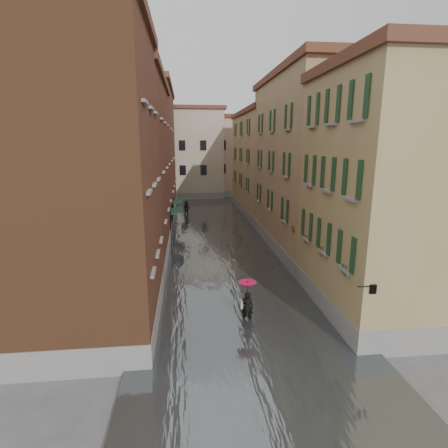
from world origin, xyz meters
TOP-DOWN VIEW (x-y plane):
  - ground at (0.00, 0.00)m, footprint 120.00×120.00m
  - floodwater at (0.00, 13.00)m, footprint 10.00×60.00m
  - building_left_near at (-7.00, -2.00)m, footprint 6.00×8.00m
  - building_left_mid at (-7.00, 9.00)m, footprint 6.00×14.00m
  - building_left_far at (-7.00, 24.00)m, footprint 6.00×16.00m
  - building_right_near at (7.00, -2.00)m, footprint 6.00×8.00m
  - building_right_mid at (7.00, 9.00)m, footprint 6.00×14.00m
  - building_right_far at (7.00, 24.00)m, footprint 6.00×16.00m
  - building_end_cream at (-3.00, 38.00)m, footprint 12.00×9.00m
  - building_end_pink at (6.00, 40.00)m, footprint 10.00×9.00m
  - awning_near at (-3.49, 13.05)m, footprint 1.09×2.87m
  - awning_far at (-3.49, 17.80)m, footprint 1.09×2.87m
  - wall_lantern at (4.33, -6.00)m, footprint 0.71×0.22m
  - window_planters at (4.12, 0.45)m, footprint 0.59×10.45m
  - pedestrian_main at (0.17, -2.63)m, footprint 0.88×0.88m
  - pedestrian_far at (-2.58, 22.57)m, footprint 0.97×0.82m

SIDE VIEW (x-z plane):
  - ground at x=0.00m, z-range 0.00..0.00m
  - floodwater at x=0.00m, z-range 0.00..0.20m
  - pedestrian_far at x=-2.58m, z-range 0.00..1.76m
  - pedestrian_main at x=0.17m, z-range 0.20..2.26m
  - awning_far at x=-3.49m, z-range 1.06..3.86m
  - awning_near at x=-3.49m, z-range 1.06..3.86m
  - wall_lantern at x=4.33m, z-range 2.83..3.18m
  - window_planters at x=4.12m, z-range 3.09..3.93m
  - building_right_near at x=7.00m, z-range 0.00..11.50m
  - building_right_far at x=7.00m, z-range 0.00..11.50m
  - building_end_pink at x=6.00m, z-range 0.00..12.00m
  - building_left_mid at x=-7.00m, z-range 0.00..12.50m
  - building_left_near at x=-7.00m, z-range 0.00..13.00m
  - building_right_mid at x=7.00m, z-range 0.00..13.00m
  - building_end_cream at x=-3.00m, z-range 0.00..13.00m
  - building_left_far at x=-7.00m, z-range 0.00..14.00m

